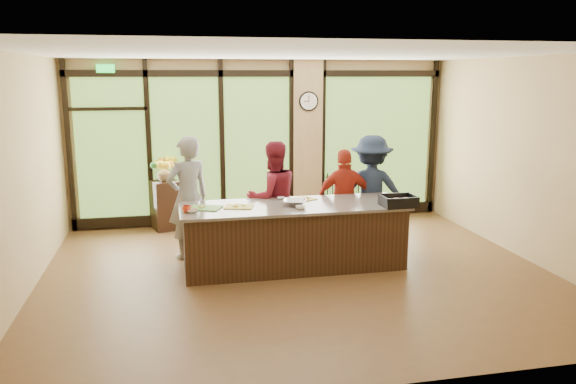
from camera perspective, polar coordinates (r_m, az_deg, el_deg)
name	(u,v)px	position (r m, az deg, el deg)	size (l,w,h in m)	color
floor	(298,273)	(7.94, 1.02, -8.26)	(7.00, 7.00, 0.00)	brown
ceiling	(299,53)	(7.47, 1.10, 13.92)	(7.00, 7.00, 0.00)	white
back_wall	(262,142)	(10.48, -2.63, 5.09)	(7.00, 7.00, 0.00)	tan
left_wall	(19,177)	(7.60, -25.63, 1.35)	(6.00, 6.00, 0.00)	tan
right_wall	(530,160)	(9.01, 23.35, 3.02)	(6.00, 6.00, 0.00)	tan
window_wall	(271,148)	(10.47, -1.70, 4.51)	(6.90, 0.12, 3.00)	tan
island_base	(293,237)	(8.08, 0.55, -4.61)	(3.10, 1.00, 0.88)	black
countertop	(293,206)	(7.97, 0.56, -1.44)	(3.20, 1.10, 0.04)	#6F665C
wall_clock	(309,101)	(10.46, 2.11, 9.20)	(0.36, 0.04, 0.36)	black
cook_left	(188,198)	(8.51, -10.11, -0.58)	(0.68, 0.44, 1.85)	gray
cook_midleft	(273,198)	(8.63, -1.54, -0.59)	(0.85, 0.66, 1.75)	maroon
cook_midright	(345,200)	(8.89, 5.78, -0.77)	(0.94, 0.39, 1.60)	#AA2A1A
cook_right	(371,191)	(9.10, 8.44, 0.10)	(1.16, 0.67, 1.79)	#1A253B
roasting_pan	(398,203)	(8.01, 11.15, -1.13)	(0.47, 0.37, 0.08)	black
mixing_bowl	(295,202)	(7.92, 0.68, -1.07)	(0.33, 0.33, 0.08)	silver
cutting_board_left	(205,208)	(7.83, -8.42, -1.60)	(0.43, 0.32, 0.01)	#519034
cutting_board_center	(239,207)	(7.85, -5.02, -1.49)	(0.39, 0.29, 0.01)	gold
cutting_board_right	(302,199)	(8.29, 1.43, -0.73)	(0.36, 0.27, 0.01)	gold
prep_bowl_near	(192,211)	(7.62, -9.73, -1.89)	(0.15, 0.15, 0.05)	silver
prep_bowl_mid	(300,207)	(7.70, 1.28, -1.58)	(0.14, 0.14, 0.04)	silver
prep_bowl_far	(281,198)	(8.30, -0.70, -0.64)	(0.12, 0.12, 0.03)	silver
red_ramekin	(187,209)	(7.62, -10.27, -1.72)	(0.12, 0.12, 0.09)	red
flower_stand	(166,205)	(10.28, -12.32, -1.31)	(0.44, 0.44, 0.88)	black
flower_vase	(164,173)	(10.16, -12.47, 1.92)	(0.29, 0.29, 0.30)	olive
bar_cart	(346,191)	(10.75, 5.89, 0.13)	(0.78, 0.62, 0.93)	black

